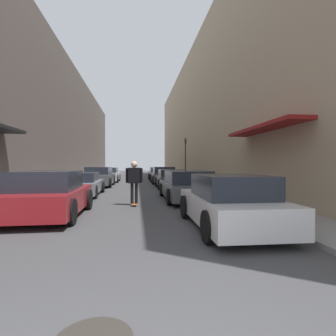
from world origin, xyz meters
The scene contains 16 objects.
ground centered at (0.00, 18.54, 0.00)m, with size 101.95×101.95×0.00m, color #424244.
curb_strip_left centered at (-4.41, 23.17, 0.06)m, with size 1.80×46.34×0.12m.
curb_strip_right centered at (4.41, 23.17, 0.06)m, with size 1.80×46.34×0.12m.
building_row_left centered at (-7.31, 23.17, 5.22)m, with size 4.90×46.34×10.44m.
building_row_right centered at (7.31, 23.17, 6.26)m, with size 4.90×46.34×12.51m.
parked_car_left_0 centered at (-2.37, 6.88, 0.65)m, with size 2.00×3.95×1.36m.
parked_car_left_1 centered at (-2.54, 12.32, 0.56)m, with size 1.89×4.39×1.16m.
parked_car_left_2 centered at (-2.44, 17.95, 0.67)m, with size 1.92×4.41×1.39m.
parked_car_left_3 centered at (-2.38, 23.01, 0.63)m, with size 2.06×4.23×1.30m.
parked_car_right_0 centered at (2.44, 4.99, 0.62)m, with size 1.88×4.02×1.30m.
parked_car_right_1 centered at (2.38, 10.12, 0.62)m, with size 2.07×4.74×1.28m.
parked_car_right_2 centered at (2.50, 16.02, 0.60)m, with size 1.99×3.95×1.24m.
parked_car_right_3 centered at (2.43, 20.61, 0.67)m, with size 2.01×4.04×1.37m.
parked_car_right_4 centered at (2.40, 26.01, 0.62)m, with size 1.91×4.16×1.29m.
skateboarder centered at (0.10, 8.84, 1.03)m, with size 0.64×0.78×1.68m.
traffic_light centered at (4.45, 21.38, 2.41)m, with size 0.16×0.22×3.73m.
Camera 1 is at (0.19, -1.17, 1.54)m, focal length 28.00 mm.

